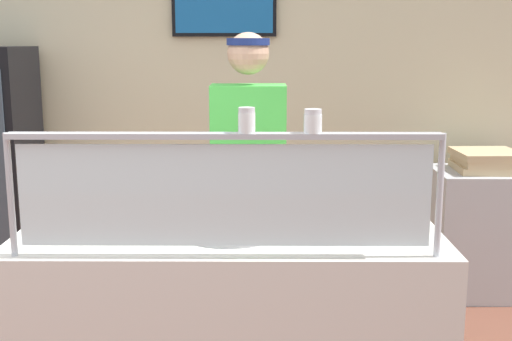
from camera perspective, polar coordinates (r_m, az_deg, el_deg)
shop_rear_unit at (r=4.90m, az=-1.15°, el=6.87°), size 6.13×0.13×2.70m
serving_counter at (r=2.90m, az=-2.25°, el=-14.35°), size 1.73×0.73×0.95m
sneeze_guard at (r=2.37m, az=-2.71°, el=-0.78°), size 1.56×0.06×0.45m
pizza_tray at (r=2.72m, az=-2.22°, el=-5.04°), size 0.42×0.42×0.04m
pizza_server at (r=2.69m, az=-2.23°, el=-4.71°), size 0.13×0.29×0.01m
parmesan_shaker at (r=2.33m, az=-0.80°, el=4.18°), size 0.06×0.06×0.09m
pepper_flake_shaker at (r=2.34m, az=4.89°, el=4.10°), size 0.06×0.06×0.08m
worker_figure at (r=3.43m, az=-0.58°, el=-0.91°), size 0.41×0.50×1.76m
prep_shelf at (r=4.83m, az=18.89°, el=-5.01°), size 0.70×0.55×0.86m
pizza_box_stack at (r=4.72m, az=19.20°, el=0.79°), size 0.44×0.42×0.13m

